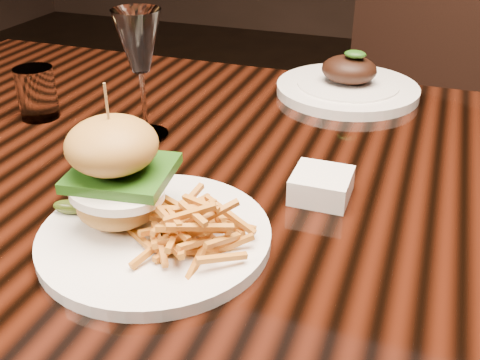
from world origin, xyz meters
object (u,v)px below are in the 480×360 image
(dining_table, at_px, (263,223))
(chair_far, at_px, (399,105))
(burger_plate, at_px, (147,206))
(wine_glass, at_px, (139,45))
(far_dish, at_px, (348,85))

(dining_table, distance_m, chair_far, 0.90)
(dining_table, relative_size, burger_plate, 6.07)
(wine_glass, xyz_separation_m, far_dish, (0.27, 0.29, -0.13))
(burger_plate, height_order, wine_glass, wine_glass)
(burger_plate, bearing_deg, dining_table, 71.67)
(dining_table, bearing_deg, burger_plate, -112.57)
(far_dish, height_order, chair_far, chair_far)
(wine_glass, bearing_deg, chair_far, 67.71)
(far_dish, relative_size, chair_far, 0.28)
(far_dish, bearing_deg, burger_plate, -103.33)
(far_dish, distance_m, chair_far, 0.58)
(dining_table, height_order, chair_far, chair_far)
(burger_plate, bearing_deg, wine_glass, 122.89)
(chair_far, bearing_deg, wine_glass, -89.11)
(dining_table, bearing_deg, wine_glass, 163.15)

